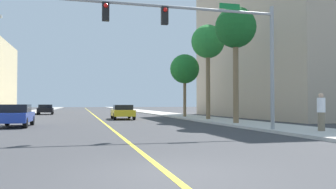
{
  "coord_description": "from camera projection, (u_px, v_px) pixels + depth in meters",
  "views": [
    {
      "loc": [
        -1.79,
        -6.75,
        1.46
      ],
      "look_at": [
        5.34,
        20.44,
        2.22
      ],
      "focal_mm": 36.13,
      "sensor_mm": 36.0,
      "label": 1
    }
  ],
  "objects": [
    {
      "name": "palm_mid",
      "position": [
        208.0,
        43.0,
        28.97
      ],
      "size": [
        2.86,
        2.86,
        8.07
      ],
      "color": "brown",
      "rests_on": "sidewalk_right"
    },
    {
      "name": "car_blue",
      "position": [
        16.0,
        115.0,
        21.19
      ],
      "size": [
        1.78,
        4.17,
        1.4
      ],
      "rotation": [
        0.0,
        0.0,
        3.14
      ],
      "color": "#1E389E",
      "rests_on": "ground"
    },
    {
      "name": "pedestrian",
      "position": [
        321.0,
        112.0,
        16.18
      ],
      "size": [
        0.38,
        0.38,
        1.83
      ],
      "rotation": [
        0.0,
        0.0,
        4.53
      ],
      "color": "#726651",
      "rests_on": "sidewalk_right"
    },
    {
      "name": "building_right_near",
      "position": [
        298.0,
        38.0,
        37.85
      ],
      "size": [
        15.68,
        23.77,
        17.68
      ],
      "primitive_type": "cube",
      "color": "tan",
      "rests_on": "ground"
    },
    {
      "name": "ground",
      "position": [
        93.0,
        114.0,
        47.55
      ],
      "size": [
        192.0,
        192.0,
        0.0
      ],
      "primitive_type": "plane",
      "color": "#38383A"
    },
    {
      "name": "palm_near",
      "position": [
        235.0,
        29.0,
        23.07
      ],
      "size": [
        2.8,
        2.8,
        7.92
      ],
      "color": "brown",
      "rests_on": "sidewalk_right"
    },
    {
      "name": "car_yellow",
      "position": [
        123.0,
        112.0,
        31.41
      ],
      "size": [
        1.99,
        4.59,
        1.34
      ],
      "rotation": [
        0.0,
        0.0,
        -0.02
      ],
      "color": "gold",
      "rests_on": "ground"
    },
    {
      "name": "lane_marking_center",
      "position": [
        93.0,
        114.0,
        47.55
      ],
      "size": [
        0.16,
        144.0,
        0.01
      ],
      "primitive_type": "cube",
      "color": "yellow",
      "rests_on": "ground"
    },
    {
      "name": "traffic_signal_mast",
      "position": [
        203.0,
        33.0,
        16.47
      ],
      "size": [
        11.93,
        0.36,
        6.33
      ],
      "color": "gray",
      "rests_on": "sidewalk_right"
    },
    {
      "name": "car_black",
      "position": [
        46.0,
        109.0,
        45.13
      ],
      "size": [
        2.09,
        4.17,
        1.33
      ],
      "rotation": [
        0.0,
        0.0,
        3.18
      ],
      "color": "black",
      "rests_on": "ground"
    },
    {
      "name": "sidewalk_right",
      "position": [
        157.0,
        113.0,
        49.91
      ],
      "size": [
        3.75,
        168.0,
        0.15
      ],
      "primitive_type": "cube",
      "color": "beige",
      "rests_on": "ground"
    },
    {
      "name": "palm_far",
      "position": [
        185.0,
        69.0,
        34.69
      ],
      "size": [
        3.0,
        3.0,
        6.38
      ],
      "color": "brown",
      "rests_on": "sidewalk_right"
    },
    {
      "name": "sidewalk_left",
      "position": [
        22.0,
        114.0,
        45.2
      ],
      "size": [
        3.75,
        168.0,
        0.15
      ],
      "primitive_type": "cube",
      "color": "#9E9B93",
      "rests_on": "ground"
    }
  ]
}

